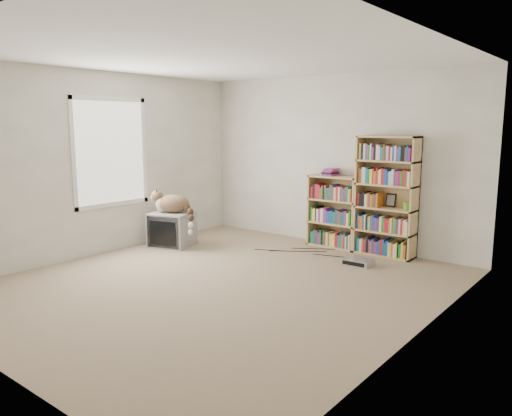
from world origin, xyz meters
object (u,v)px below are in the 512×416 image
Objects in this scene: bookcase_tall at (387,199)px; dvd_player at (358,262)px; crt_tv at (172,229)px; bookcase_short at (335,214)px; cat at (175,206)px.

bookcase_tall is 1.01m from dvd_player.
bookcase_short is at bearing 19.93° from crt_tv.
cat is at bearing -141.80° from bookcase_short.
bookcase_tall is 1.56× the size of bookcase_short.
cat is 0.50× the size of bookcase_tall.
bookcase_tall reaches higher than bookcase_short.
cat reaches higher than dvd_player.
dvd_player is (2.58, 0.77, -0.56)m from cat.
bookcase_short is 2.96× the size of dvd_player.
bookcase_short is (1.91, 1.46, 0.24)m from crt_tv.
crt_tv is 3.12m from bookcase_tall.
bookcase_tall is at bearing -0.04° from bookcase_short.
cat is 2.32× the size of dvd_player.
crt_tv reaches higher than dvd_player.
bookcase_short is at bearing 5.50° from cat.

